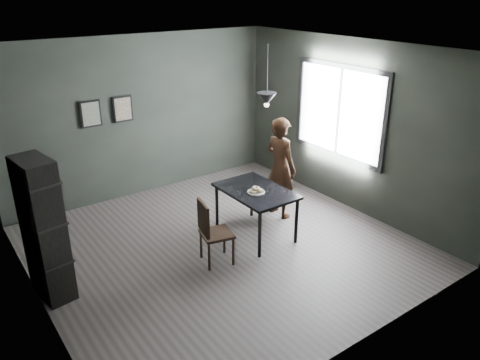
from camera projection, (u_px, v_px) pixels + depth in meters
ground at (223, 246)px, 6.85m from camera, size 5.00×5.00×0.00m
back_wall at (142, 117)px, 8.18m from camera, size 5.00×0.10×2.80m
ceiling at (219, 50)px, 5.77m from camera, size 5.00×5.00×0.02m
window_assembly at (339, 112)px, 7.71m from camera, size 0.04×1.96×1.56m
cafe_table at (256, 195)px, 6.92m from camera, size 0.80×1.20×0.75m
white_plate at (256, 193)px, 6.78m from camera, size 0.23×0.23×0.01m
donut_pile at (256, 190)px, 6.76m from camera, size 0.21×0.15×0.09m
woman at (280, 168)px, 7.48m from camera, size 0.44×0.63×1.66m
wood_chair at (211, 229)px, 6.25m from camera, size 0.48×0.48×0.93m
shelf_unit at (44, 230)px, 5.46m from camera, size 0.42×0.64×1.78m
pendant_lamp at (267, 99)px, 6.59m from camera, size 0.28×0.28×0.86m
framed_print_left at (91, 114)px, 7.59m from camera, size 0.34×0.04×0.44m
framed_print_right at (123, 109)px, 7.89m from camera, size 0.34×0.04×0.44m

